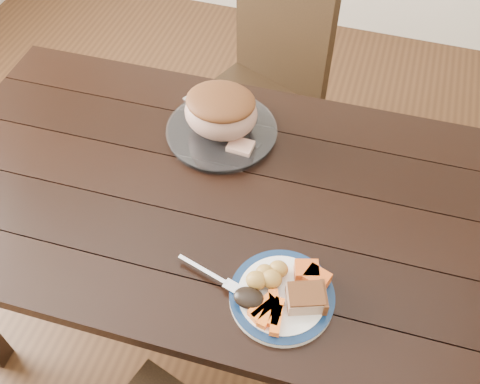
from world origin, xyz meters
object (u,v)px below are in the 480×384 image
(roast_joint, at_px, (221,113))
(carving_knife, at_px, (235,131))
(dining_table, at_px, (215,212))
(chair_far, at_px, (263,84))
(fork, at_px, (214,277))
(pork_slice, at_px, (306,298))
(dinner_plate, at_px, (282,296))
(serving_platter, at_px, (222,132))

(roast_joint, xyz_separation_m, carving_knife, (0.03, 0.02, -0.08))
(dining_table, height_order, roast_joint, roast_joint)
(chair_far, bearing_deg, fork, 121.73)
(pork_slice, distance_m, carving_knife, 0.59)
(dinner_plate, height_order, roast_joint, roast_joint)
(serving_platter, bearing_deg, pork_slice, -52.85)
(dinner_plate, bearing_deg, serving_platter, 122.98)
(dining_table, bearing_deg, serving_platter, 102.92)
(carving_knife, bearing_deg, pork_slice, -29.39)
(dining_table, xyz_separation_m, fork, (0.09, -0.26, 0.11))
(dinner_plate, height_order, serving_platter, serving_platter)
(chair_far, distance_m, pork_slice, 1.09)
(dining_table, xyz_separation_m, dinner_plate, (0.25, -0.25, 0.10))
(dining_table, relative_size, chair_far, 1.74)
(serving_platter, relative_size, pork_slice, 3.78)
(chair_far, height_order, fork, chair_far)
(dinner_plate, relative_size, serving_platter, 0.77)
(serving_platter, distance_m, carving_knife, 0.04)
(dining_table, distance_m, carving_knife, 0.25)
(serving_platter, height_order, pork_slice, pork_slice)
(pork_slice, bearing_deg, chair_far, 110.54)
(fork, height_order, carving_knife, fork)
(chair_far, bearing_deg, dinner_plate, 130.71)
(fork, bearing_deg, carving_knife, 117.66)
(dinner_plate, relative_size, fork, 1.39)
(serving_platter, distance_m, roast_joint, 0.08)
(pork_slice, bearing_deg, serving_platter, 127.15)
(dinner_plate, distance_m, carving_knife, 0.56)
(dining_table, distance_m, pork_slice, 0.42)
(dining_table, height_order, fork, fork)
(chair_far, bearing_deg, roast_joint, 114.42)
(pork_slice, height_order, roast_joint, roast_joint)
(fork, height_order, roast_joint, roast_joint)
(serving_platter, xyz_separation_m, fork, (0.14, -0.47, 0.01))
(chair_far, height_order, pork_slice, chair_far)
(dinner_plate, distance_m, serving_platter, 0.56)
(chair_far, height_order, serving_platter, chair_far)
(chair_far, height_order, carving_knife, chair_far)
(carving_knife, bearing_deg, roast_joint, -122.81)
(pork_slice, bearing_deg, carving_knife, 123.37)
(pork_slice, relative_size, fork, 0.48)
(chair_far, bearing_deg, serving_platter, 114.42)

